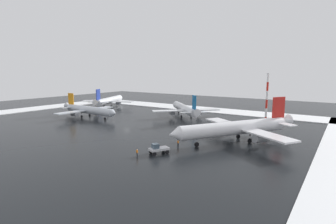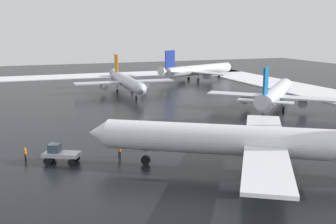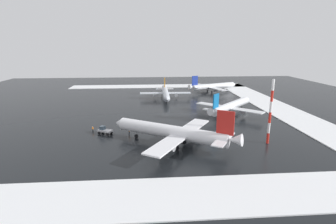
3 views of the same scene
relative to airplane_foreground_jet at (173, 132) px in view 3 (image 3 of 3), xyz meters
The scene contains 12 objects.
ground_plane 41.32m from the airplane_foreground_jet, ahead, with size 240.00×240.00×0.00m, color black.
snow_bank_far 65.18m from the airplane_foreground_jet, 50.79° to the right, with size 152.00×16.00×0.26m, color white.
snow_bank_left 26.13m from the airplane_foreground_jet, behind, with size 14.00×116.00×0.26m, color white.
snow_bank_right 108.20m from the airplane_foreground_jet, ahead, with size 14.00×116.00×0.26m, color white.
airplane_foreground_jet is the anchor object (origin of this frame).
airplane_far_rear 64.43m from the airplane_foreground_jet, ahead, with size 32.17×26.62×9.56m.
airplane_parked_starboard 41.75m from the airplane_foreground_jet, 39.39° to the right, with size 27.16×26.18×10.12m.
airplane_distant_tail 89.58m from the airplane_foreground_jet, 20.77° to the right, with size 27.86×32.86×10.26m.
pushback_tug 23.72m from the airplane_foreground_jet, 61.65° to the left, with size 4.07×5.10×2.50m.
ground_crew_mid_apron 28.69m from the airplane_foreground_jet, 60.77° to the left, with size 0.36×0.36×1.71m.
ground_crew_by_nose_gear 17.04m from the airplane_foreground_jet, 50.50° to the left, with size 0.36×0.36×1.71m.
antenna_mast 27.53m from the airplane_foreground_jet, 91.31° to the right, with size 0.70×0.70×18.36m.
Camera 3 is at (-109.71, 7.28, 27.29)m, focal length 28.00 mm.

